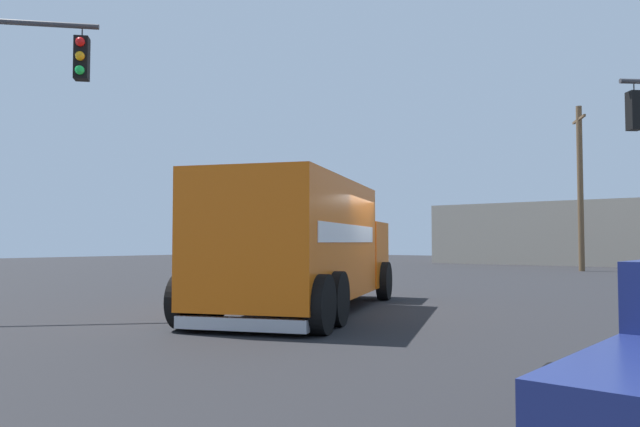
# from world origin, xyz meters

# --- Properties ---
(ground_plane) EXTENTS (100.00, 100.00, 0.00)m
(ground_plane) POSITION_xyz_m (0.00, 0.00, 0.00)
(ground_plane) COLOR black
(delivery_truck) EXTENTS (5.30, 8.15, 2.81)m
(delivery_truck) POSITION_xyz_m (-0.39, -1.10, 1.47)
(delivery_truck) COLOR orange
(delivery_truck) RESTS_ON ground
(utility_pole) EXTENTS (1.17, 1.99, 8.71)m
(utility_pole) POSITION_xyz_m (-0.58, 22.20, 4.50)
(utility_pole) COLOR brown
(utility_pole) RESTS_ON ground
(building_backdrop) EXTENTS (18.39, 6.00, 4.16)m
(building_backdrop) POSITION_xyz_m (-3.35, 31.58, 2.08)
(building_backdrop) COLOR gray
(building_backdrop) RESTS_ON ground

